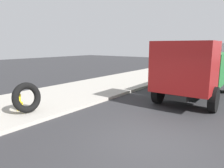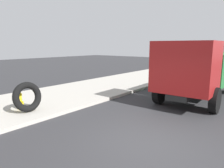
{
  "view_description": "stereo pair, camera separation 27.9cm",
  "coord_description": "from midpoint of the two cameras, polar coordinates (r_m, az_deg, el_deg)",
  "views": [
    {
      "loc": [
        -5.26,
        -2.56,
        2.82
      ],
      "look_at": [
        1.77,
        2.82,
        1.18
      ],
      "focal_mm": 33.6,
      "sensor_mm": 36.0,
      "label": 1
    },
    {
      "loc": [
        -5.09,
        -2.78,
        2.82
      ],
      "look_at": [
        1.77,
        2.82,
        1.18
      ],
      "focal_mm": 33.6,
      "sensor_mm": 36.0,
      "label": 2
    }
  ],
  "objects": [
    {
      "name": "dump_truck_green",
      "position": [
        11.96,
        23.39,
        3.83
      ],
      "size": [
        7.07,
        2.98,
        3.0
      ],
      "color": "#237033",
      "rests_on": "ground"
    },
    {
      "name": "sidewalk_curb",
      "position": [
        10.88,
        -20.71,
        -4.82
      ],
      "size": [
        36.0,
        5.0,
        0.15
      ],
      "primitive_type": "cube",
      "color": "#ADA89E",
      "rests_on": "ground"
    },
    {
      "name": "ground_plane",
      "position": [
        6.47,
        11.15,
        -15.57
      ],
      "size": [
        80.0,
        80.0,
        0.0
      ],
      "primitive_type": "plane",
      "color": "#2D2D30"
    },
    {
      "name": "fire_hydrant",
      "position": [
        9.59,
        -23.05,
        -4.08
      ],
      "size": [
        0.22,
        0.49,
        0.75
      ],
      "color": "yellow",
      "rests_on": "sidewalk_curb"
    },
    {
      "name": "loose_tire",
      "position": [
        9.07,
        -21.22,
        -3.28
      ],
      "size": [
        1.22,
        0.48,
        1.25
      ],
      "primitive_type": "torus",
      "rotation": [
        1.4,
        0.0,
        0.01
      ],
      "color": "black",
      "rests_on": "sidewalk_curb"
    }
  ]
}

